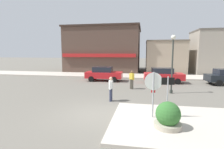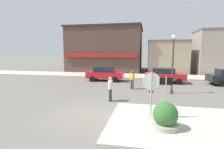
# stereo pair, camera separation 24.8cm
# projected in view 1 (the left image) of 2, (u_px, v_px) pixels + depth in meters

# --- Properties ---
(ground_plane) EXTENTS (160.00, 160.00, 0.00)m
(ground_plane) POSITION_uv_depth(u_px,v_px,m) (97.00, 114.00, 9.08)
(ground_plane) COLOR #6B665B
(sidewalk_corner) EXTENTS (6.40, 4.80, 0.15)m
(sidewalk_corner) POSITION_uv_depth(u_px,v_px,m) (184.00, 124.00, 7.67)
(sidewalk_corner) COLOR beige
(sidewalk_corner) RESTS_ON ground
(kerb_far) EXTENTS (80.00, 4.00, 0.15)m
(kerb_far) POSITION_uv_depth(u_px,v_px,m) (125.00, 76.00, 23.00)
(kerb_far) COLOR beige
(kerb_far) RESTS_ON ground
(stop_sign) EXTENTS (0.82, 0.12, 2.30)m
(stop_sign) POSITION_uv_depth(u_px,v_px,m) (153.00, 89.00, 8.09)
(stop_sign) COLOR #9E9EA3
(stop_sign) RESTS_ON ground
(one_way_sign) EXTENTS (0.60, 0.09, 2.10)m
(one_way_sign) POSITION_uv_depth(u_px,v_px,m) (168.00, 93.00, 8.07)
(one_way_sign) COLOR #9E9EA3
(one_way_sign) RESTS_ON ground
(planter) EXTENTS (1.10, 1.10, 1.23)m
(planter) POSITION_uv_depth(u_px,v_px,m) (168.00, 118.00, 7.08)
(planter) COLOR #ADA38E
(planter) RESTS_ON ground
(lamp_post) EXTENTS (0.36, 0.36, 4.54)m
(lamp_post) POSITION_uv_depth(u_px,v_px,m) (173.00, 55.00, 13.27)
(lamp_post) COLOR #333833
(lamp_post) RESTS_ON ground
(parked_car_nearest) EXTENTS (4.04, 1.95, 1.56)m
(parked_car_nearest) POSITION_uv_depth(u_px,v_px,m) (104.00, 74.00, 19.37)
(parked_car_nearest) COLOR red
(parked_car_nearest) RESTS_ON ground
(parked_car_second) EXTENTS (4.09, 2.04, 1.56)m
(parked_car_second) POSITION_uv_depth(u_px,v_px,m) (163.00, 75.00, 18.20)
(parked_car_second) COLOR red
(parked_car_second) RESTS_ON ground
(pedestrian_crossing_near) EXTENTS (0.23, 0.55, 1.61)m
(pedestrian_crossing_near) POSITION_uv_depth(u_px,v_px,m) (111.00, 88.00, 11.36)
(pedestrian_crossing_near) COLOR #2D334C
(pedestrian_crossing_near) RESTS_ON ground
(pedestrian_crossing_far) EXTENTS (0.49, 0.41, 1.61)m
(pedestrian_crossing_far) POSITION_uv_depth(u_px,v_px,m) (132.00, 79.00, 15.10)
(pedestrian_crossing_far) COLOR #4C473D
(pedestrian_crossing_far) RESTS_ON ground
(building_corner_shop) EXTENTS (11.77, 10.15, 7.17)m
(building_corner_shop) POSITION_uv_depth(u_px,v_px,m) (105.00, 50.00, 29.93)
(building_corner_shop) COLOR brown
(building_corner_shop) RESTS_ON ground
(building_storefront_left_near) EXTENTS (5.81, 7.52, 4.88)m
(building_storefront_left_near) POSITION_uv_depth(u_px,v_px,m) (164.00, 57.00, 28.03)
(building_storefront_left_near) COLOR tan
(building_storefront_left_near) RESTS_ON ground
(building_storefront_left_mid) EXTENTS (5.50, 5.56, 6.30)m
(building_storefront_left_mid) POSITION_uv_depth(u_px,v_px,m) (212.00, 52.00, 25.52)
(building_storefront_left_mid) COLOR #9E9384
(building_storefront_left_mid) RESTS_ON ground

